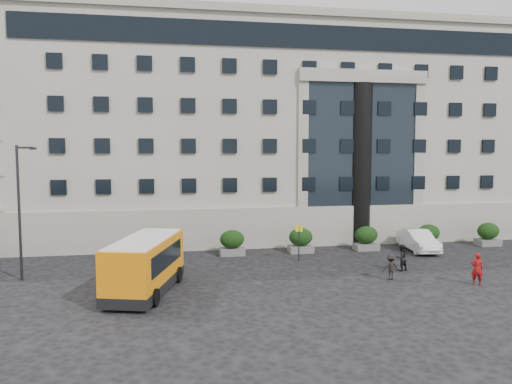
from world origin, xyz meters
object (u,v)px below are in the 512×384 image
(red_truck, at_px, (68,221))
(bus_stop_sign, at_px, (299,236))
(pedestrian_c, at_px, (391,267))
(hedge_a, at_px, (160,245))
(hedge_c, at_px, (301,240))
(hedge_e, at_px, (429,236))
(minibus, at_px, (145,263))
(hedge_d, at_px, (366,238))
(street_lamp, at_px, (20,207))
(hedge_f, at_px, (488,234))
(pedestrian_a, at_px, (477,269))
(hedge_b, at_px, (232,242))
(pedestrian_b, at_px, (401,258))
(white_taxi, at_px, (418,240))

(red_truck, bearing_deg, bus_stop_sign, -41.82)
(pedestrian_c, bearing_deg, hedge_a, -35.20)
(hedge_c, height_order, hedge_e, same)
(hedge_c, bearing_deg, minibus, -141.78)
(red_truck, height_order, pedestrian_c, red_truck)
(hedge_c, relative_size, hedge_d, 1.00)
(red_truck, bearing_deg, street_lamp, -95.83)
(hedge_d, bearing_deg, minibus, -151.83)
(red_truck, bearing_deg, hedge_a, -56.72)
(hedge_c, distance_m, hedge_d, 5.20)
(hedge_f, height_order, pedestrian_a, pedestrian_a)
(hedge_b, xyz_separation_m, pedestrian_a, (12.80, -10.41, -0.00))
(hedge_a, relative_size, minibus, 0.24)
(hedge_a, relative_size, pedestrian_c, 1.21)
(pedestrian_a, xyz_separation_m, pedestrian_b, (-2.76, 3.83, -0.08))
(street_lamp, xyz_separation_m, pedestrian_a, (25.94, -5.61, -3.44))
(hedge_e, xyz_separation_m, white_taxi, (-1.41, -1.01, -0.13))
(pedestrian_c, bearing_deg, pedestrian_b, -133.27)
(hedge_e, distance_m, bus_stop_sign, 11.67)
(bus_stop_sign, relative_size, red_truck, 0.46)
(hedge_c, bearing_deg, pedestrian_c, -69.38)
(hedge_b, relative_size, hedge_e, 1.00)
(hedge_d, distance_m, pedestrian_c, 8.76)
(hedge_e, distance_m, white_taxi, 1.74)
(hedge_f, relative_size, pedestrian_c, 1.21)
(hedge_b, bearing_deg, pedestrian_c, -45.39)
(hedge_e, xyz_separation_m, minibus, (-21.45, -8.70, 0.71))
(hedge_a, xyz_separation_m, bus_stop_sign, (9.50, -2.80, 0.80))
(minibus, distance_m, white_taxi, 21.48)
(hedge_c, height_order, bus_stop_sign, bus_stop_sign)
(minibus, bearing_deg, pedestrian_a, 10.67)
(hedge_d, height_order, minibus, minibus)
(minibus, bearing_deg, pedestrian_c, 16.63)
(hedge_d, bearing_deg, hedge_b, 180.00)
(hedge_f, bearing_deg, hedge_b, 180.00)
(hedge_c, distance_m, street_lamp, 19.27)
(hedge_b, distance_m, hedge_c, 5.20)
(pedestrian_b, bearing_deg, pedestrian_a, 107.67)
(hedge_e, relative_size, pedestrian_b, 1.08)
(street_lamp, height_order, red_truck, street_lamp)
(hedge_d, distance_m, white_taxi, 3.92)
(street_lamp, distance_m, pedestrian_a, 26.76)
(hedge_b, distance_m, minibus, 10.51)
(bus_stop_sign, distance_m, pedestrian_c, 7.11)
(hedge_d, distance_m, bus_stop_sign, 6.76)
(white_taxi, bearing_deg, hedge_c, 178.57)
(hedge_d, distance_m, street_lamp, 24.27)
(hedge_c, distance_m, pedestrian_c, 9.11)
(hedge_e, bearing_deg, hedge_d, 180.00)
(hedge_e, relative_size, bus_stop_sign, 0.73)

